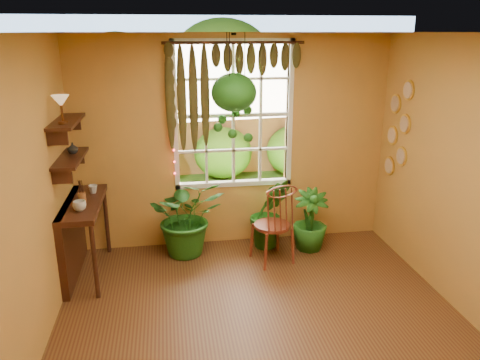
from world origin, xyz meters
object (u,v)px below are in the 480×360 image
(counter_ledge, at_px, (76,231))
(hanging_basket, at_px, (234,98))
(potted_plant_mid, at_px, (270,213))
(windsor_chair, at_px, (273,236))
(potted_plant_left, at_px, (187,216))

(counter_ledge, distance_m, hanging_basket, 2.39)
(counter_ledge, relative_size, potted_plant_mid, 1.27)
(counter_ledge, xyz_separation_m, hanging_basket, (1.88, 0.44, 1.40))
(counter_ledge, distance_m, windsor_chair, 2.30)
(counter_ledge, relative_size, hanging_basket, 0.93)
(windsor_chair, relative_size, potted_plant_mid, 1.25)
(potted_plant_mid, bearing_deg, windsor_chair, -96.14)
(windsor_chair, relative_size, hanging_basket, 0.92)
(windsor_chair, bearing_deg, potted_plant_left, 142.90)
(potted_plant_left, bearing_deg, potted_plant_mid, 1.35)
(hanging_basket, bearing_deg, counter_ledge, -166.74)
(counter_ledge, height_order, potted_plant_left, potted_plant_left)
(windsor_chair, xyz_separation_m, potted_plant_left, (-1.02, 0.39, 0.17))
(counter_ledge, bearing_deg, potted_plant_mid, 9.25)
(windsor_chair, distance_m, potted_plant_left, 1.10)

